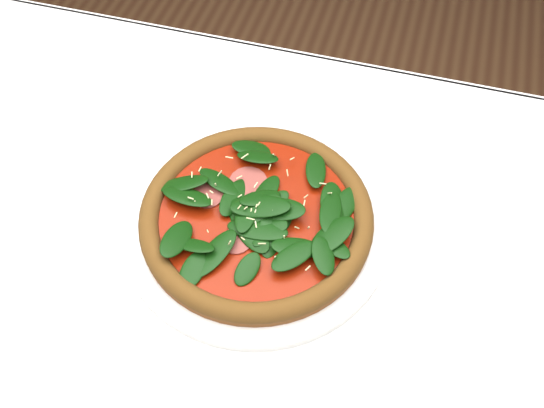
# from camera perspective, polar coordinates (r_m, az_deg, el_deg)

# --- Properties ---
(dining_table) EXTENTS (1.21, 0.81, 0.75)m
(dining_table) POSITION_cam_1_polar(r_m,az_deg,el_deg) (0.84, -5.78, -8.54)
(dining_table) COLOR white
(dining_table) RESTS_ON ground
(plate) EXTENTS (0.34, 0.34, 0.01)m
(plate) POSITION_cam_1_polar(r_m,az_deg,el_deg) (0.76, -1.45, -1.78)
(plate) COLOR silver
(plate) RESTS_ON dining_table
(pizza) EXTENTS (0.32, 0.32, 0.04)m
(pizza) POSITION_cam_1_polar(r_m,az_deg,el_deg) (0.75, -1.48, -0.95)
(pizza) COLOR brown
(pizza) RESTS_ON plate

